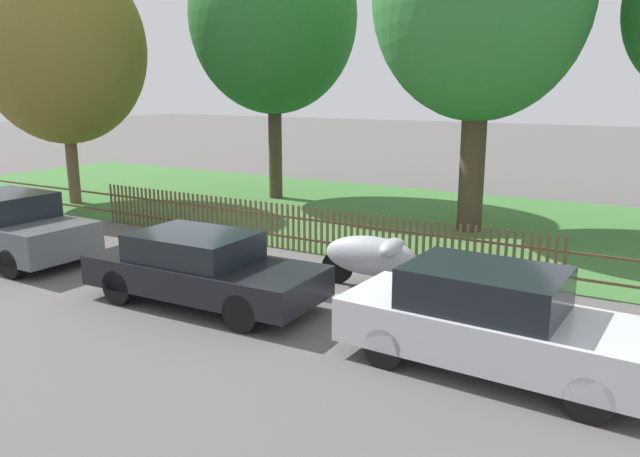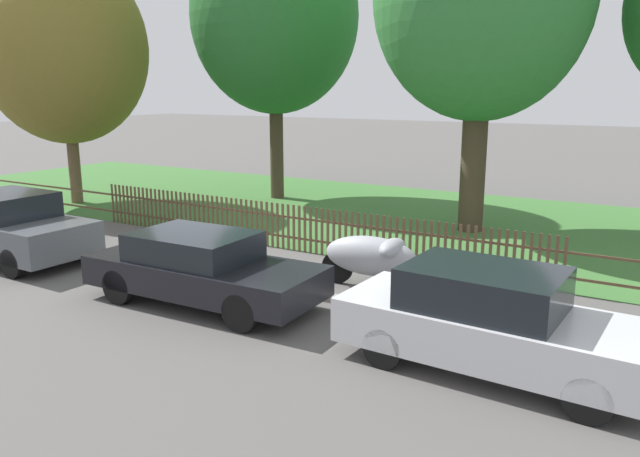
# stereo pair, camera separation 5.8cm
# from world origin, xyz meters

# --- Properties ---
(ground_plane) EXTENTS (120.00, 120.00, 0.00)m
(ground_plane) POSITION_xyz_m (0.00, 0.00, 0.00)
(ground_plane) COLOR #565451
(kerb_stone) EXTENTS (36.41, 0.20, 0.12)m
(kerb_stone) POSITION_xyz_m (0.00, 0.10, 0.06)
(kerb_stone) COLOR gray
(kerb_stone) RESTS_ON ground
(grass_strip) EXTENTS (36.41, 10.20, 0.01)m
(grass_strip) POSITION_xyz_m (0.00, 7.85, 0.01)
(grass_strip) COLOR #3D7033
(grass_strip) RESTS_ON ground
(park_fence) EXTENTS (36.41, 0.05, 1.11)m
(park_fence) POSITION_xyz_m (-0.00, 2.77, 0.55)
(park_fence) COLOR brown
(park_fence) RESTS_ON ground
(parked_car_black_saloon) EXTENTS (3.91, 1.84, 1.52)m
(parked_car_black_saloon) POSITION_xyz_m (-4.84, -1.21, 0.76)
(parked_car_black_saloon) COLOR #51565B
(parked_car_black_saloon) RESTS_ON ground
(parked_car_navy_estate) EXTENTS (4.40, 1.85, 1.28)m
(parked_car_navy_estate) POSITION_xyz_m (0.72, -1.18, 0.66)
(parked_car_navy_estate) COLOR black
(parked_car_navy_estate) RESTS_ON ground
(parked_car_red_compact) EXTENTS (4.33, 1.78, 1.44)m
(parked_car_red_compact) POSITION_xyz_m (5.95, -1.22, 0.71)
(parked_car_red_compact) COLOR silver
(parked_car_red_compact) RESTS_ON ground
(covered_motorcycle) EXTENTS (2.05, 0.89, 1.02)m
(covered_motorcycle) POSITION_xyz_m (2.95, 1.17, 0.64)
(covered_motorcycle) COLOR black
(covered_motorcycle) RESTS_ON ground
(tree_nearest_kerb) EXTENTS (5.25, 5.25, 8.03)m
(tree_nearest_kerb) POSITION_xyz_m (-9.68, 4.25, 5.00)
(tree_nearest_kerb) COLOR brown
(tree_nearest_kerb) RESTS_ON ground
(tree_behind_motorcycle) EXTENTS (5.57, 5.57, 9.32)m
(tree_behind_motorcycle) POSITION_xyz_m (-4.47, 8.55, 6.09)
(tree_behind_motorcycle) COLOR #473828
(tree_behind_motorcycle) RESTS_ON ground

